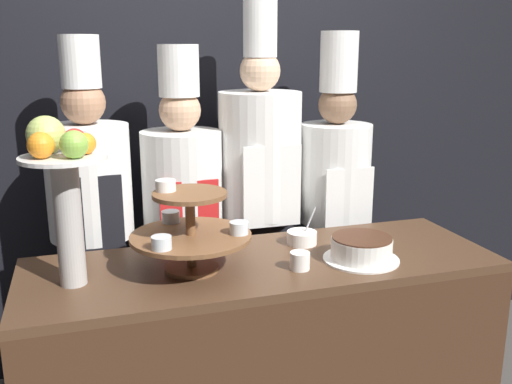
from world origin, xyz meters
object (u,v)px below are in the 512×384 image
cake_round (361,249)px  chef_right (334,196)px  serving_bowl_far (302,237)px  cup_white (300,261)px  chef_left (92,216)px  chef_center_right (260,187)px  fruit_pedestal (63,176)px  tiered_stand (190,229)px  chef_center_left (183,213)px

cake_round → chef_right: bearing=73.2°
serving_bowl_far → cup_white: bearing=-113.3°
cake_round → chef_left: bearing=144.1°
cup_white → chef_center_right: bearing=84.1°
fruit_pedestal → cup_white: bearing=-8.1°
fruit_pedestal → cup_white: (0.81, -0.12, -0.35)m
chef_center_right → chef_left: bearing=180.0°
tiered_stand → cup_white: (0.39, -0.11, -0.13)m
cup_white → chef_center_left: 0.79m
chef_left → chef_right: size_ratio=0.99×
tiered_stand → chef_right: 1.06m
chef_center_left → fruit_pedestal: bearing=-129.6°
chef_left → chef_center_left: size_ratio=1.02×
chef_left → chef_right: bearing=0.0°
cake_round → cup_white: size_ratio=3.94×
cup_white → chef_left: chef_left is taller
fruit_pedestal → serving_bowl_far: size_ratio=3.74×
fruit_pedestal → chef_center_left: 0.87m
tiered_stand → cup_white: size_ratio=5.96×
chef_center_left → chef_center_right: 0.39m
cake_round → cup_white: bearing=-176.7°
serving_bowl_far → chef_left: size_ratio=0.09×
serving_bowl_far → chef_left: bearing=150.8°
chef_left → chef_center_right: (0.80, -0.00, 0.07)m
fruit_pedestal → serving_bowl_far: bearing=8.9°
serving_bowl_far → chef_center_right: chef_center_right is taller
fruit_pedestal → serving_bowl_far: fruit_pedestal is taller
tiered_stand → chef_center_right: chef_center_right is taller
serving_bowl_far → chef_center_right: bearing=94.5°
serving_bowl_far → chef_center_right: 0.48m
cake_round → serving_bowl_far: bearing=121.3°
cake_round → chef_left: 1.21m
serving_bowl_far → chef_center_left: bearing=131.8°
cake_round → chef_right: chef_right is taller
chef_center_right → cake_round: bearing=-75.4°
cake_round → chef_center_left: bearing=128.5°
cake_round → chef_center_right: size_ratio=0.15×
chef_center_left → chef_center_right: chef_center_right is taller
cake_round → serving_bowl_far: (-0.15, 0.24, -0.02)m
tiered_stand → fruit_pedestal: bearing=179.6°
fruit_pedestal → chef_center_left: size_ratio=0.34×
tiered_stand → cake_round: bearing=-8.5°
serving_bowl_far → chef_right: chef_right is taller
fruit_pedestal → chef_left: bearing=81.8°
chef_center_right → chef_right: chef_center_right is taller
cup_white → serving_bowl_far: bearing=66.7°
chef_center_left → chef_right: size_ratio=0.96×
fruit_pedestal → cake_round: fruit_pedestal is taller
cake_round → chef_right: size_ratio=0.17×
cup_white → serving_bowl_far: serving_bowl_far is taller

